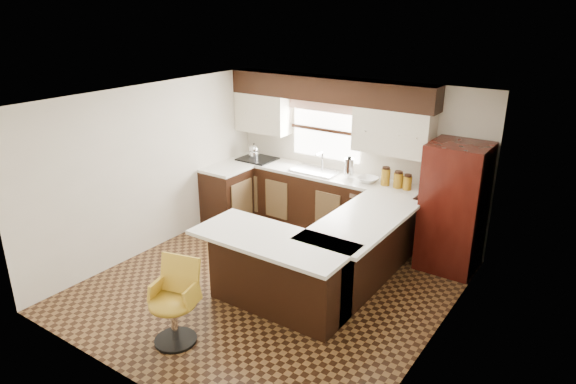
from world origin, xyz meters
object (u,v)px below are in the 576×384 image
Objects in this scene: peninsula_long at (357,254)px; bar_chair at (172,304)px; peninsula_return at (279,274)px; refrigerator at (454,207)px.

peninsula_long is 2.40m from bar_chair.
peninsula_return is 0.94× the size of refrigerator.
peninsula_return is at bearing -121.71° from refrigerator.
peninsula_long is 1.18× the size of peninsula_return.
peninsula_return is 1.77× the size of bar_chair.
refrigerator is at bearing 55.65° from peninsula_long.
bar_chair is at bearing -114.21° from peninsula_return.
bar_chair is (-0.53, -1.18, 0.02)m from peninsula_return.
refrigerator is at bearing 46.33° from bar_chair.
refrigerator reaches higher than peninsula_long.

